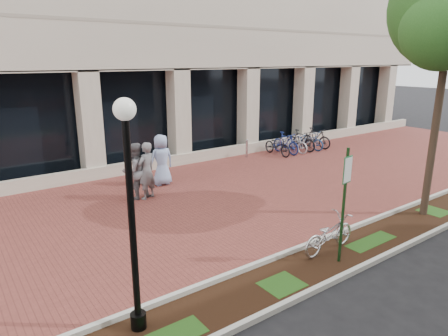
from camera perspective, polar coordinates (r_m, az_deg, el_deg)
ground at (r=13.57m, az=-3.24°, el=-4.65°), size 120.00×120.00×0.00m
brick_plaza at (r=13.57m, az=-3.24°, el=-4.63°), size 40.00×9.00×0.01m
planting_strip at (r=9.94m, az=13.85°, el=-12.93°), size 40.00×1.50×0.01m
curb_plaza_side at (r=10.34m, az=10.66°, el=-11.20°), size 40.00×0.12×0.12m
curb_street_side at (r=9.51m, az=17.40°, el=-14.18°), size 40.00×0.12×0.12m
parking_sign at (r=9.39m, az=16.92°, el=-3.37°), size 0.34×0.07×2.76m
lamppost at (r=6.71m, az=-13.15°, el=-5.41°), size 0.36×0.36×4.08m
locked_bicycle at (r=10.30m, az=14.77°, el=-9.08°), size 1.79×0.69×0.93m
pedestrian_left at (r=13.70m, az=-11.02°, el=-0.41°), size 0.84×0.71×1.96m
pedestrian_mid at (r=13.80m, az=-12.54°, el=-0.44°), size 1.02×0.84×1.93m
pedestrian_right at (r=15.13m, az=-8.93°, el=1.14°), size 0.96×0.63×1.94m
bollard at (r=19.23m, az=3.26°, el=2.83°), size 0.12×0.12×0.92m
bike_rack_cluster at (r=20.87m, az=10.37°, el=3.72°), size 3.56×1.93×1.08m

